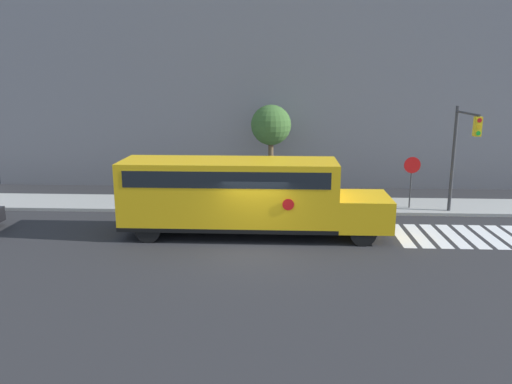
{
  "coord_description": "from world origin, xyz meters",
  "views": [
    {
      "loc": [
        0.94,
        -17.78,
        6.3
      ],
      "look_at": [
        -0.04,
        2.22,
        1.7
      ],
      "focal_mm": 35.0,
      "sensor_mm": 36.0,
      "label": 1
    }
  ],
  "objects_px": {
    "school_bus": "(241,193)",
    "stop_sign": "(411,175)",
    "traffic_light": "(461,146)",
    "tree_near_sidewalk": "(271,126)"
  },
  "relations": [
    {
      "from": "school_bus",
      "to": "traffic_light",
      "type": "xyz_separation_m",
      "value": [
        9.61,
        2.91,
        1.57
      ]
    },
    {
      "from": "stop_sign",
      "to": "traffic_light",
      "type": "xyz_separation_m",
      "value": [
        1.74,
        -1.34,
        1.56
      ]
    },
    {
      "from": "traffic_light",
      "to": "tree_near_sidewalk",
      "type": "xyz_separation_m",
      "value": [
        -8.54,
        4.69,
        0.42
      ]
    },
    {
      "from": "stop_sign",
      "to": "tree_near_sidewalk",
      "type": "relative_size",
      "value": 0.54
    },
    {
      "from": "school_bus",
      "to": "stop_sign",
      "type": "xyz_separation_m",
      "value": [
        7.87,
        4.25,
        0.01
      ]
    },
    {
      "from": "school_bus",
      "to": "traffic_light",
      "type": "distance_m",
      "value": 10.16
    },
    {
      "from": "school_bus",
      "to": "tree_near_sidewalk",
      "type": "bearing_deg",
      "value": 82.03
    },
    {
      "from": "stop_sign",
      "to": "traffic_light",
      "type": "relative_size",
      "value": 0.52
    },
    {
      "from": "stop_sign",
      "to": "tree_near_sidewalk",
      "type": "distance_m",
      "value": 7.84
    },
    {
      "from": "stop_sign",
      "to": "traffic_light",
      "type": "distance_m",
      "value": 2.69
    }
  ]
}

